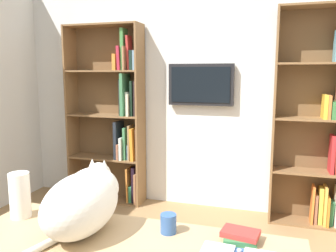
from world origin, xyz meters
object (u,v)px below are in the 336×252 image
at_px(bookshelf_left, 321,124).
at_px(bookshelf_right, 115,116).
at_px(cat, 85,199).
at_px(paper_towel_roll, 20,195).
at_px(coffee_mug, 168,224).
at_px(wall_mounted_tv, 201,85).
at_px(desk_book_stack, 240,236).

bearing_deg(bookshelf_left, bookshelf_right, -0.04).
height_order(cat, paper_towel_roll, cat).
bearing_deg(paper_towel_roll, coffee_mug, -175.97).
bearing_deg(bookshelf_right, paper_towel_roll, 102.45).
bearing_deg(wall_mounted_tv, paper_towel_roll, 76.86).
distance_m(bookshelf_right, desk_book_stack, 2.69).
distance_m(bookshelf_left, cat, 2.60).
bearing_deg(wall_mounted_tv, coffee_mug, 97.82).
relative_size(wall_mounted_tv, paper_towel_roll, 2.92).
relative_size(wall_mounted_tv, cat, 1.12).
bearing_deg(paper_towel_roll, wall_mounted_tv, -103.14).
relative_size(bookshelf_right, coffee_mug, 21.85).
height_order(bookshelf_right, desk_book_stack, bookshelf_right).
xyz_separation_m(bookshelf_left, bookshelf_right, (2.25, -0.00, -0.01)).
xyz_separation_m(bookshelf_right, cat, (-0.91, 2.22, -0.11)).
bearing_deg(wall_mounted_tv, desk_book_stack, 106.58).
bearing_deg(cat, bookshelf_right, -67.76).
xyz_separation_m(bookshelf_left, desk_book_stack, (0.59, 2.10, -0.26)).
bearing_deg(bookshelf_right, cat, 112.24).
bearing_deg(cat, wall_mounted_tv, -92.55).
bearing_deg(bookshelf_right, bookshelf_left, 179.96).
xyz_separation_m(paper_towel_roll, coffee_mug, (-0.83, -0.06, -0.08)).
relative_size(cat, coffee_mug, 6.78).
xyz_separation_m(bookshelf_left, paper_towel_roll, (1.77, 2.18, -0.16)).
bearing_deg(coffee_mug, cat, 13.41).
xyz_separation_m(bookshelf_right, coffee_mug, (-1.31, 2.12, -0.23)).
xyz_separation_m(cat, paper_towel_roll, (0.43, -0.04, -0.04)).
relative_size(bookshelf_right, desk_book_stack, 11.28).
xyz_separation_m(bookshelf_left, wall_mounted_tv, (1.24, -0.08, 0.37)).
bearing_deg(paper_towel_roll, bookshelf_right, -77.55).
height_order(wall_mounted_tv, paper_towel_roll, wall_mounted_tv).
bearing_deg(cat, bookshelf_left, -121.24).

